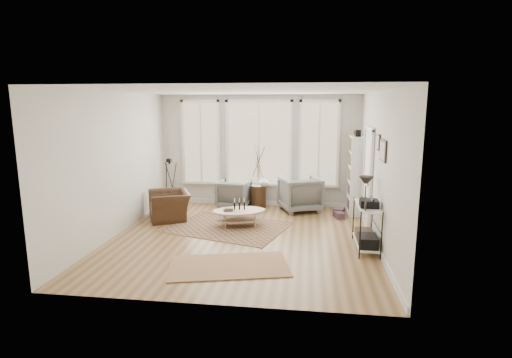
# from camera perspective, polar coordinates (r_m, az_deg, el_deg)

# --- Properties ---
(room) EXTENTS (5.50, 5.54, 2.90)m
(room) POSITION_cam_1_polar(r_m,az_deg,el_deg) (7.81, -1.85, 1.61)
(room) COLOR #9D764A
(room) RESTS_ON ground
(bay_window) EXTENTS (4.14, 0.12, 2.24)m
(bay_window) POSITION_cam_1_polar(r_m,az_deg,el_deg) (10.43, 0.41, 4.90)
(bay_window) COLOR tan
(bay_window) RESTS_ON ground
(door) EXTENTS (0.09, 1.06, 2.22)m
(door) POSITION_cam_1_polar(r_m,az_deg,el_deg) (8.97, 15.67, 0.42)
(door) COLOR silver
(door) RESTS_ON ground
(bookcase) EXTENTS (0.31, 0.85, 2.06)m
(bookcase) POSITION_cam_1_polar(r_m,az_deg,el_deg) (10.03, 14.01, 0.58)
(bookcase) COLOR white
(bookcase) RESTS_ON ground
(low_shelf) EXTENTS (0.38, 1.08, 1.30)m
(low_shelf) POSITION_cam_1_polar(r_m,az_deg,el_deg) (7.68, 15.53, -5.94)
(low_shelf) COLOR white
(low_shelf) RESTS_ON ground
(wall_art) EXTENTS (0.04, 0.88, 0.44)m
(wall_art) POSITION_cam_1_polar(r_m,az_deg,el_deg) (7.48, 17.53, 4.20)
(wall_art) COLOR black
(wall_art) RESTS_ON ground
(rug_main) EXTENTS (2.82, 2.41, 0.01)m
(rug_main) POSITION_cam_1_polar(r_m,az_deg,el_deg) (8.81, -3.97, -6.86)
(rug_main) COLOR brown
(rug_main) RESTS_ON ground
(rug_runner) EXTENTS (2.16, 1.52, 0.01)m
(rug_runner) POSITION_cam_1_polar(r_m,az_deg,el_deg) (6.79, -3.87, -12.24)
(rug_runner) COLOR brown
(rug_runner) RESTS_ON ground
(coffee_table) EXTENTS (1.31, 1.04, 0.53)m
(coffee_table) POSITION_cam_1_polar(r_m,az_deg,el_deg) (8.80, -2.47, -4.97)
(coffee_table) COLOR tan
(coffee_table) RESTS_ON ground
(armchair_left) EXTENTS (0.87, 0.89, 0.72)m
(armchair_left) POSITION_cam_1_polar(r_m,az_deg,el_deg) (10.38, -3.13, -2.12)
(armchair_left) COLOR slate
(armchair_left) RESTS_ON ground
(armchair_right) EXTENTS (1.21, 1.22, 0.86)m
(armchair_right) POSITION_cam_1_polar(r_m,az_deg,el_deg) (10.08, 6.28, -2.15)
(armchair_right) COLOR slate
(armchair_right) RESTS_ON ground
(side_table) EXTENTS (0.39, 0.39, 1.64)m
(side_table) POSITION_cam_1_polar(r_m,az_deg,el_deg) (10.28, 0.35, 0.19)
(side_table) COLOR #3A2415
(side_table) RESTS_ON ground
(vase) EXTENTS (0.27, 0.27, 0.24)m
(vase) POSITION_cam_1_polar(r_m,az_deg,el_deg) (10.19, 1.12, -0.37)
(vase) COLOR silver
(vase) RESTS_ON side_table
(accent_chair) EXTENTS (1.28, 1.23, 0.65)m
(accent_chair) POSITION_cam_1_polar(r_m,az_deg,el_deg) (9.55, -12.25, -3.70)
(accent_chair) COLOR #3A2415
(accent_chair) RESTS_ON ground
(tripod_camera) EXTENTS (0.45, 0.45, 1.29)m
(tripod_camera) POSITION_cam_1_polar(r_m,az_deg,el_deg) (10.53, -12.15, -0.88)
(tripod_camera) COLOR black
(tripod_camera) RESTS_ON ground
(book_stack_near) EXTENTS (0.31, 0.35, 0.19)m
(book_stack_near) POSITION_cam_1_polar(r_m,az_deg,el_deg) (9.89, 11.75, -4.58)
(book_stack_near) COLOR maroon
(book_stack_near) RESTS_ON ground
(book_stack_far) EXTENTS (0.25, 0.28, 0.15)m
(book_stack_far) POSITION_cam_1_polar(r_m,az_deg,el_deg) (9.63, 11.86, -5.11)
(book_stack_far) COLOR maroon
(book_stack_far) RESTS_ON ground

